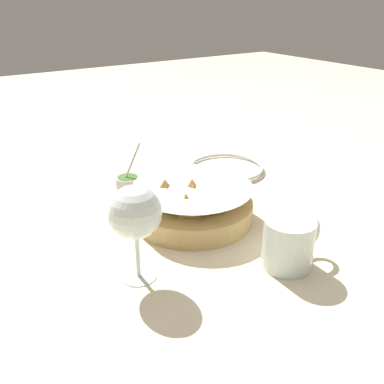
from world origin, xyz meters
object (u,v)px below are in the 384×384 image
at_px(sauce_cup, 128,183).
at_px(beer_mug, 288,245).
at_px(side_plate, 226,168).
at_px(wine_glass, 135,215).
at_px(food_basket, 191,204).

relative_size(sauce_cup, beer_mug, 0.93).
relative_size(beer_mug, side_plate, 0.60).
height_order(sauce_cup, beer_mug, sauce_cup).
bearing_deg(wine_glass, beer_mug, -26.44).
bearing_deg(beer_mug, side_plate, 65.75).
bearing_deg(side_plate, food_basket, -143.23).
bearing_deg(sauce_cup, beer_mug, -77.96).
relative_size(sauce_cup, side_plate, 0.56).
bearing_deg(side_plate, beer_mug, -114.25).
distance_m(food_basket, sauce_cup, 0.21).
distance_m(food_basket, beer_mug, 0.24).
xyz_separation_m(food_basket, wine_glass, (-0.19, -0.12, 0.08)).
xyz_separation_m(wine_glass, side_plate, (0.41, 0.29, -0.11)).
bearing_deg(sauce_cup, food_basket, -76.64).
bearing_deg(beer_mug, wine_glass, 153.56).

